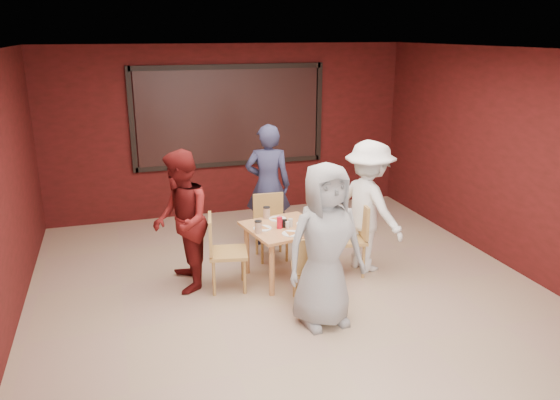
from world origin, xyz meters
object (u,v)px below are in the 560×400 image
object	(u,v)px
diner_back	(268,185)
diner_left	(181,222)
diner_right	(368,207)
chair_back	(270,222)
chair_left	(221,248)
dining_table	(284,232)
chair_front	(311,267)
chair_right	(353,234)
diner_front	(325,246)

from	to	relation	value
diner_back	diner_left	bearing A→B (deg)	54.24
diner_back	diner_right	xyz separation A→B (m)	(0.98, -1.22, -0.03)
chair_back	chair_left	size ratio (longest dim) A/B	0.94
dining_table	chair_front	world-z (taller)	chair_front
diner_left	diner_right	world-z (taller)	diner_right
diner_back	dining_table	bearing A→B (deg)	99.57
chair_right	diner_left	distance (m)	2.15
chair_front	diner_back	distance (m)	2.03
chair_left	diner_left	world-z (taller)	diner_left
chair_back	diner_left	distance (m)	1.46
dining_table	diner_front	world-z (taller)	diner_front
diner_front	chair_left	bearing A→B (deg)	123.33
chair_right	diner_right	size ratio (longest dim) A/B	0.55
chair_right	diner_left	bearing A→B (deg)	174.27
dining_table	diner_front	distance (m)	1.19
chair_front	diner_back	xyz separation A→B (m)	(0.08, 1.98, 0.40)
chair_back	diner_left	bearing A→B (deg)	-153.92
chair_back	chair_right	xyz separation A→B (m)	(0.85, -0.83, 0.04)
chair_back	chair_right	world-z (taller)	chair_right
chair_front	diner_front	bearing A→B (deg)	-87.56
dining_table	chair_back	bearing A→B (deg)	87.34
diner_front	diner_back	bearing A→B (deg)	83.50
dining_table	diner_left	world-z (taller)	diner_left
chair_left	diner_front	size ratio (longest dim) A/B	0.53
diner_back	chair_back	bearing A→B (deg)	93.36
dining_table	diner_right	world-z (taller)	diner_right
diner_left	diner_front	bearing A→B (deg)	47.51
diner_left	diner_right	xyz separation A→B (m)	(2.35, -0.15, 0.00)
dining_table	diner_left	distance (m)	1.26
chair_right	diner_left	size ratio (longest dim) A/B	0.55
diner_back	chair_front	bearing A→B (deg)	103.85
chair_left	diner_right	world-z (taller)	diner_right
dining_table	chair_front	distance (m)	0.81
chair_back	diner_right	size ratio (longest dim) A/B	0.51
chair_back	chair_left	world-z (taller)	chair_left
chair_back	diner_back	xyz separation A→B (m)	(0.10, 0.45, 0.39)
diner_left	diner_right	bearing A→B (deg)	88.20
diner_back	diner_left	world-z (taller)	diner_back
dining_table	diner_right	distance (m)	1.14
chair_front	diner_left	distance (m)	1.62
chair_left	chair_back	bearing A→B (deg)	43.46
diner_right	diner_back	bearing A→B (deg)	20.10
dining_table	chair_front	size ratio (longest dim) A/B	1.20
chair_left	chair_right	xyz separation A→B (m)	(1.68, -0.04, 0.01)
diner_right	diner_front	bearing A→B (deg)	118.55
chair_left	diner_left	distance (m)	0.57
chair_back	chair_left	xyz separation A→B (m)	(-0.83, -0.79, 0.03)
dining_table	chair_left	world-z (taller)	chair_left
chair_left	chair_right	world-z (taller)	chair_right
chair_back	diner_right	distance (m)	1.37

